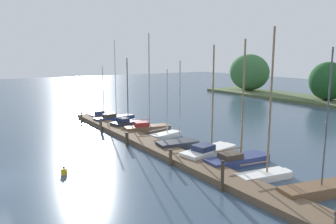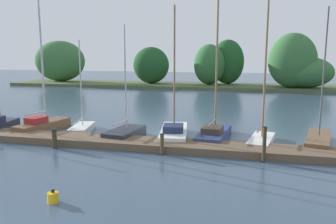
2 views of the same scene
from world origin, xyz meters
name	(u,v)px [view 1 (image 1 of 2)]	position (x,y,z in m)	size (l,w,h in m)	color
dock_pier	(159,148)	(0.00, 10.84, 0.17)	(29.65, 1.80, 0.35)	brown
sailboat_0	(103,115)	(-13.51, 12.22, 0.33)	(1.49, 2.94, 5.39)	navy
sailboat_1	(115,118)	(-11.02, 12.46, 0.36)	(1.46, 4.37, 7.98)	navy
sailboat_2	(127,123)	(-7.82, 12.23, 0.41)	(1.64, 3.06, 6.27)	#232833
sailboat_3	(148,127)	(-5.19, 12.90, 0.47)	(1.88, 4.06, 8.31)	brown
sailboat_4	(167,134)	(-2.83, 13.30, 0.27)	(1.54, 3.24, 5.45)	white
sailboat_5	(179,144)	(0.36, 12.25, 0.33)	(1.68, 3.15, 6.17)	#232833
sailboat_6	(210,151)	(2.95, 12.92, 0.38)	(2.04, 4.54, 7.20)	white
sailboat_7	(238,158)	(5.14, 13.32, 0.38)	(1.69, 4.46, 7.49)	navy
sailboat_8	(266,171)	(7.65, 12.84, 0.43)	(1.56, 3.34, 7.99)	white
sailboat_9	(319,189)	(10.49, 13.30, 0.32)	(1.92, 4.17, 6.94)	brown
mooring_piling_0	(81,114)	(-12.88, 9.70, 0.77)	(0.20, 0.20, 1.52)	brown
mooring_piling_1	(101,124)	(-8.00, 9.77, 0.55)	(0.28, 0.28, 1.08)	brown
mooring_piling_2	(127,139)	(-2.38, 9.55, 0.50)	(0.27, 0.27, 0.99)	#3D3323
mooring_piling_3	(171,158)	(3.08, 9.76, 0.51)	(0.21, 0.21, 1.00)	#4C3D28
mooring_piling_4	(222,176)	(7.64, 9.73, 0.79)	(0.19, 0.19, 1.58)	#3D3323
channel_buoy_0	(64,171)	(1.01, 3.98, 0.17)	(0.35, 0.35, 0.45)	gold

